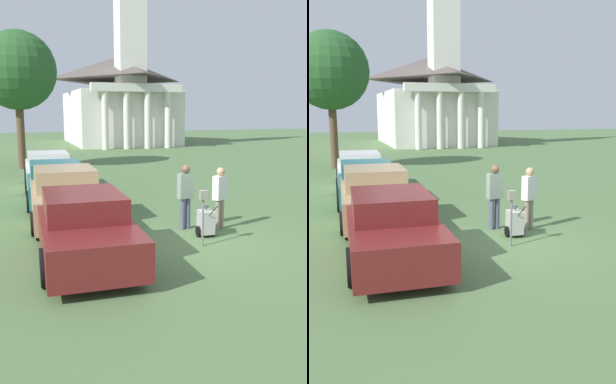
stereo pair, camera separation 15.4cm
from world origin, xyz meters
The scene contains 11 objects.
ground_plane centered at (0.00, 0.00, 0.00)m, with size 120.00×120.00×0.00m, color #517042.
parked_car_maroon centered at (-2.69, -0.12, 0.70)m, with size 2.09×5.07×1.49m.
parked_car_tan centered at (-2.69, 3.27, 0.73)m, with size 2.14×4.67×1.60m.
parked_car_teal centered at (-2.69, 6.12, 0.69)m, with size 2.16×4.88×1.46m.
parked_car_white centered at (-2.69, 9.30, 0.70)m, with size 2.08×5.16×1.52m.
parking_meter centered at (0.16, -0.30, 0.96)m, with size 0.18×0.09×1.37m.
person_worker centered at (0.35, 1.26, 1.03)m, with size 0.45×0.28×1.79m.
person_supervisor centered at (1.25, 0.96, 0.98)m, with size 0.47×0.38×1.73m.
equipment_cart centered at (0.59, 0.44, 0.39)m, with size 0.49×1.00×1.00m.
church centered at (6.31, 33.41, 5.03)m, with size 9.63×14.36×21.97m.
shade_tree centered at (-3.60, 16.03, 5.40)m, with size 4.30×4.30×7.58m.
Camera 1 is at (-4.07, -9.39, 3.22)m, focal length 40.00 mm.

